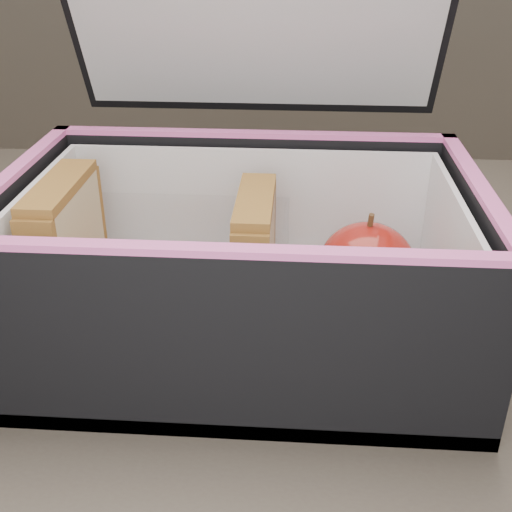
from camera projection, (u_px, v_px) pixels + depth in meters
The scene contains 8 objects.
kitchen_table at pixel (316, 407), 0.55m from camera, with size 1.20×0.80×0.75m.
lunch_bag at pixel (242, 250), 0.46m from camera, with size 0.33×0.31×0.32m.
plastic_tub at pixel (162, 275), 0.47m from camera, with size 0.18×0.13×0.07m, color white, non-canonical shape.
sandwich_left at pixel (68, 250), 0.46m from camera, with size 0.03×0.09×0.11m.
sandwich_right at pixel (255, 260), 0.46m from camera, with size 0.02×0.09×0.10m.
carrot_sticks at pixel (162, 303), 0.47m from camera, with size 0.05×0.12×0.03m.
paper_napkin at pixel (369, 310), 0.49m from camera, with size 0.07×0.07×0.01m, color white.
red_apple at pixel (366, 267), 0.47m from camera, with size 0.08×0.08×0.08m.
Camera 1 is at (-0.02, -0.43, 1.03)m, focal length 45.00 mm.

